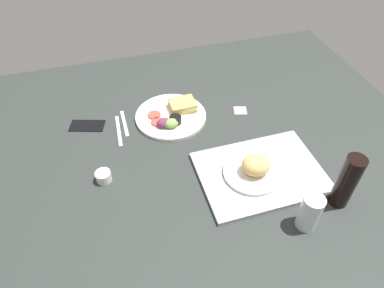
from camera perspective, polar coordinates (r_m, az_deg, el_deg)
ground_plane at (r=140.07cm, az=0.44°, el=-0.61°), size 190.00×150.00×3.00cm
serving_tray at (r=130.47cm, az=11.21°, el=-4.68°), size 45.30×33.41×1.60cm
bread_plate_near at (r=126.43cm, az=10.23°, el=-3.97°), size 21.33×21.33×8.62cm
plate_with_salad at (r=150.44cm, az=-3.26°, el=4.75°), size 30.61×30.61×5.40cm
drinking_glass at (r=116.27cm, az=18.86°, el=-10.62°), size 6.75×6.75×13.60cm
soda_bottle at (r=123.24cm, az=24.17°, el=-5.69°), size 6.40×6.40×21.41cm
espresso_cup at (r=129.32cm, az=-14.39°, el=-5.21°), size 5.60×5.60×4.00cm
fork at (r=151.26cm, az=-11.08°, el=3.42°), size 1.44×17.00×0.50cm
knife at (r=148.19cm, az=-11.99°, el=2.21°), size 2.15×19.04×0.50cm
cell_phone at (r=153.73cm, az=-16.92°, el=2.96°), size 15.88×11.11×0.80cm
sticky_note at (r=156.80cm, az=7.97°, el=5.52°), size 6.88×6.88×0.12cm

